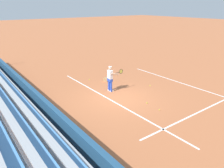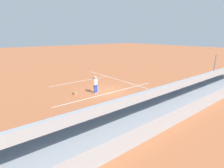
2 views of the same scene
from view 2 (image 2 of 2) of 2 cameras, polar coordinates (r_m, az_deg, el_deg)
The scene contains 12 objects.
ground_plane at distance 18.12m, azimuth -1.61°, elevation -2.50°, with size 160.00×160.00×0.00m, color #B7663D.
court_baseline_white at distance 17.75m, azimuth -0.64°, elevation -2.89°, with size 12.00×0.10×0.01m, color white.
court_sideline_white at distance 23.59m, azimuth 0.47°, elevation 1.85°, with size 0.10×12.00×0.01m, color white.
court_service_line_white at distance 22.58m, azimuth -10.08°, elevation 0.96°, with size 8.22×0.10×0.01m, color white.
back_wall_sponsor_board at distance 14.80m, azimuth 9.05°, elevation -4.72°, with size 26.79×0.25×1.10m.
bleacher_stand at distance 13.44m, azimuth 16.12°, elevation -6.36°, with size 25.45×3.20×3.40m.
tennis_player at distance 17.47m, azimuth -5.47°, elevation -0.20°, with size 0.58×0.99×1.71m.
ball_box_cardboard at distance 17.63m, azimuth -11.94°, elevation -2.93°, with size 0.40×0.30×0.26m, color #A87F51.
tennis_ball_midcourt at distance 19.78m, azimuth 0.56°, elevation -0.82°, with size 0.07×0.07×0.07m, color #CCE533.
tennis_ball_toward_net at distance 20.35m, azimuth 3.00°, elevation -0.36°, with size 0.07×0.07×0.07m, color #CCE533.
tennis_ball_near_player at distance 16.52m, azimuth -13.91°, elevation -4.70°, with size 0.07×0.07×0.07m, color #CCE533.
tennis_ball_far_right at distance 20.49m, azimuth -7.71°, elevation -0.37°, with size 0.07×0.07×0.07m, color #CCE533.
Camera 2 is at (-10.36, -13.74, 5.68)m, focal length 28.00 mm.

